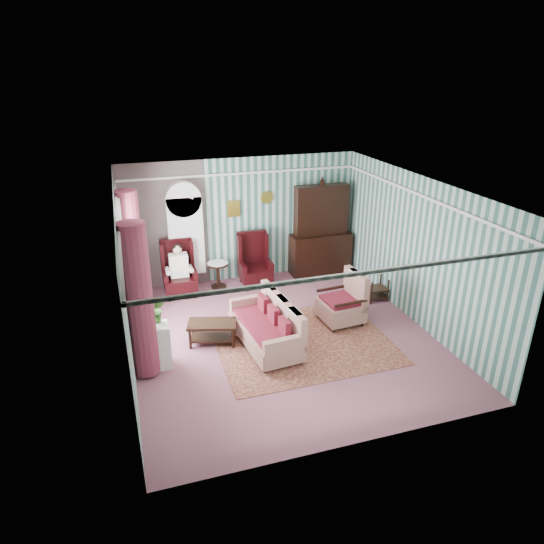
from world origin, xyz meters
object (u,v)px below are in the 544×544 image
object	(u,v)px
wingback_left	(179,269)
plant_stand	(154,347)
bookcase	(186,241)
wingback_right	(255,260)
seated_woman	(179,271)
floral_armchair	(341,301)
dresser_hutch	(321,227)
nest_table	(376,289)
coffee_table	(212,333)
round_side_table	(218,275)
sofa	(265,323)

from	to	relation	value
wingback_left	plant_stand	size ratio (longest dim) A/B	1.56
bookcase	wingback_right	bearing A→B (deg)	-14.57
seated_woman	wingback_left	bearing A→B (deg)	0.00
wingback_right	floral_armchair	size ratio (longest dim) A/B	1.31
dresser_hutch	wingback_left	world-z (taller)	dresser_hutch
wingback_right	wingback_left	bearing A→B (deg)	180.00
dresser_hutch	seated_woman	xyz separation A→B (m)	(-3.50, -0.27, -0.59)
nest_table	coffee_table	world-z (taller)	nest_table
round_side_table	nest_table	xyz separation A→B (m)	(3.17, -1.70, -0.03)
wingback_right	sofa	bearing A→B (deg)	-101.76
bookcase	wingback_left	world-z (taller)	bookcase
bookcase	wingback_right	size ratio (longest dim) A/B	1.79
round_side_table	wingback_left	bearing A→B (deg)	-170.54
wingback_left	wingback_right	xyz separation A→B (m)	(1.75, 0.00, 0.00)
bookcase	wingback_right	xyz separation A→B (m)	(1.50, -0.39, -0.50)
seated_woman	round_side_table	bearing A→B (deg)	9.46
bookcase	seated_woman	xyz separation A→B (m)	(-0.25, -0.39, -0.53)
wingback_left	sofa	bearing A→B (deg)	-65.56
nest_table	coffee_table	distance (m)	3.85
floral_armchair	coffee_table	xyz separation A→B (m)	(-2.61, -0.02, -0.26)
wingback_left	dresser_hutch	bearing A→B (deg)	4.41
dresser_hutch	wingback_right	size ratio (longest dim) A/B	1.89
dresser_hutch	wingback_right	xyz separation A→B (m)	(-1.75, -0.27, -0.55)
wingback_right	coffee_table	size ratio (longest dim) A/B	1.41
dresser_hutch	round_side_table	xyz separation A→B (m)	(-2.60, -0.12, -0.88)
bookcase	dresser_hutch	size ratio (longest dim) A/B	0.95
bookcase	plant_stand	world-z (taller)	bookcase
bookcase	coffee_table	xyz separation A→B (m)	(0.04, -2.66, -0.90)
wingback_left	coffee_table	size ratio (longest dim) A/B	1.41
round_side_table	sofa	world-z (taller)	sofa
wingback_right	round_side_table	bearing A→B (deg)	169.99
wingback_right	bookcase	bearing A→B (deg)	165.43
round_side_table	coffee_table	size ratio (longest dim) A/B	0.68
round_side_table	plant_stand	bearing A→B (deg)	-120.38
bookcase	coffee_table	size ratio (longest dim) A/B	2.53
wingback_right	seated_woman	xyz separation A→B (m)	(-1.75, 0.00, -0.04)
plant_stand	floral_armchair	distance (m)	3.73
round_side_table	wingback_right	bearing A→B (deg)	-10.01
seated_woman	coffee_table	size ratio (longest dim) A/B	1.33
wingback_left	coffee_table	world-z (taller)	wingback_left
wingback_right	round_side_table	world-z (taller)	wingback_right
nest_table	plant_stand	xyz separation A→B (m)	(-4.87, -1.20, 0.13)
nest_table	sofa	distance (m)	3.08
plant_stand	sofa	xyz separation A→B (m)	(2.00, 0.11, 0.08)
dresser_hutch	wingback_right	world-z (taller)	dresser_hutch
wingback_right	plant_stand	size ratio (longest dim) A/B	1.56
dresser_hutch	wingback_right	distance (m)	1.86
nest_table	sofa	size ratio (longest dim) A/B	0.29
wingback_left	wingback_right	distance (m)	1.75
seated_woman	plant_stand	world-z (taller)	seated_woman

